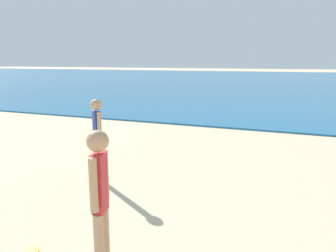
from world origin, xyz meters
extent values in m
cube|color=#1E6B9E|center=(0.00, 44.57, 0.03)|extent=(160.00, 60.00, 0.06)
cylinder|color=tan|center=(0.95, 6.23, 0.40)|extent=(0.11, 0.11, 0.81)
cylinder|color=tan|center=(0.98, 6.09, 0.40)|extent=(0.11, 0.11, 0.81)
cube|color=red|center=(0.96, 6.16, 1.11)|extent=(0.15, 0.21, 0.61)
sphere|color=tan|center=(0.96, 6.16, 1.54)|extent=(0.22, 0.22, 0.22)
cylinder|color=tan|center=(0.93, 6.30, 1.14)|extent=(0.08, 0.08, 0.54)
cylinder|color=tan|center=(1.00, 6.01, 1.14)|extent=(0.08, 0.08, 0.54)
cylinder|color=orange|center=(-0.18, 6.27, 0.01)|extent=(0.24, 0.24, 0.03)
cylinder|color=tan|center=(-0.74, 8.69, 0.39)|extent=(0.10, 0.10, 0.78)
cylinder|color=tan|center=(-0.85, 8.78, 0.39)|extent=(0.10, 0.10, 0.78)
cube|color=#233899|center=(-0.80, 8.73, 1.07)|extent=(0.21, 0.20, 0.59)
sphere|color=tan|center=(-0.80, 8.73, 1.49)|extent=(0.21, 0.21, 0.21)
cylinder|color=tan|center=(-0.68, 8.65, 1.11)|extent=(0.08, 0.08, 0.52)
cylinder|color=tan|center=(-0.91, 8.82, 1.11)|extent=(0.08, 0.08, 0.52)
camera|label=1|loc=(2.75, 3.54, 2.31)|focal=35.19mm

